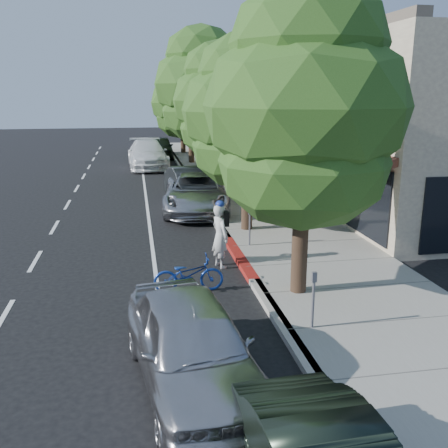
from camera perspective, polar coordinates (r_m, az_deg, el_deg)
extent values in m
plane|color=black|center=(14.54, 2.56, -5.41)|extent=(120.00, 120.00, 0.00)
cube|color=gray|center=(22.50, 3.86, 2.14)|extent=(4.60, 56.00, 0.15)
cube|color=#9E998E|center=(22.07, -1.95, 1.91)|extent=(0.30, 56.00, 0.15)
cube|color=maroon|center=(15.43, 1.76, -3.88)|extent=(0.32, 4.00, 0.15)
cube|color=beige|center=(33.77, 12.15, 12.00)|extent=(10.00, 36.00, 7.00)
cylinder|color=black|center=(12.52, 8.66, -2.52)|extent=(0.40, 0.40, 2.67)
ellipsoid|color=#264F17|center=(12.06, 9.05, 7.01)|extent=(4.11, 4.11, 3.29)
ellipsoid|color=#264F17|center=(11.96, 9.31, 13.17)|extent=(4.84, 4.84, 3.87)
ellipsoid|color=#264F17|center=(12.00, 9.60, 19.73)|extent=(3.63, 3.63, 2.90)
cylinder|color=black|center=(18.13, 2.64, 2.81)|extent=(0.40, 0.40, 2.49)
ellipsoid|color=#264F17|center=(17.83, 2.71, 8.96)|extent=(4.01, 4.01, 3.21)
ellipsoid|color=#264F17|center=(17.74, 2.76, 12.85)|extent=(4.72, 4.72, 3.78)
ellipsoid|color=#264F17|center=(17.74, 2.82, 16.98)|extent=(3.54, 3.54, 2.83)
cylinder|color=black|center=(23.91, -0.52, 5.95)|extent=(0.40, 0.40, 2.62)
ellipsoid|color=#264F17|center=(23.68, -0.53, 10.89)|extent=(3.76, 3.76, 3.00)
ellipsoid|color=#264F17|center=(23.62, -0.54, 13.97)|extent=(4.42, 4.42, 3.53)
ellipsoid|color=#264F17|center=(23.64, -0.55, 17.25)|extent=(3.31, 3.31, 2.65)
cylinder|color=black|center=(29.76, -2.46, 8.16)|extent=(0.40, 0.40, 3.08)
ellipsoid|color=#264F17|center=(29.57, -2.51, 12.81)|extent=(4.76, 4.76, 3.81)
ellipsoid|color=#264F17|center=(29.55, -2.55, 15.71)|extent=(5.60, 5.60, 4.48)
ellipsoid|color=#264F17|center=(29.62, -2.59, 18.77)|extent=(4.20, 4.20, 3.36)
cylinder|color=black|center=(35.70, -3.76, 8.94)|extent=(0.40, 0.40, 2.66)
ellipsoid|color=#264F17|center=(35.54, -3.82, 12.30)|extent=(3.72, 3.72, 2.98)
ellipsoid|color=#264F17|center=(35.51, -3.86, 14.38)|extent=(4.38, 4.38, 3.50)
ellipsoid|color=#264F17|center=(35.52, -3.90, 16.59)|extent=(3.28, 3.28, 2.63)
cylinder|color=black|center=(41.66, -4.70, 9.57)|extent=(0.40, 0.40, 2.34)
ellipsoid|color=#264F17|center=(41.53, -4.75, 12.10)|extent=(4.43, 4.43, 3.55)
ellipsoid|color=#264F17|center=(41.49, -4.79, 13.67)|extent=(5.21, 5.21, 4.17)
ellipsoid|color=#264F17|center=(41.48, -4.82, 15.33)|extent=(3.91, 3.91, 3.13)
imported|color=beige|center=(14.61, -0.45, -1.39)|extent=(0.67, 0.81, 1.89)
imported|color=navy|center=(12.98, -4.06, -5.75)|extent=(1.81, 0.64, 0.95)
imported|color=#A3A3A8|center=(21.58, -3.18, 3.58)|extent=(3.35, 6.09, 1.62)
imported|color=black|center=(22.83, -3.57, 4.29)|extent=(2.35, 5.27, 1.68)
imported|color=white|center=(34.55, -8.73, 7.90)|extent=(2.77, 6.36, 1.82)
imported|color=black|center=(39.61, -7.26, 8.69)|extent=(2.11, 4.83, 1.62)
imported|color=#AEAEB3|center=(8.92, -3.68, -13.61)|extent=(2.50, 4.90, 1.60)
imported|color=black|center=(21.01, 7.70, 3.95)|extent=(1.04, 0.88, 1.89)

